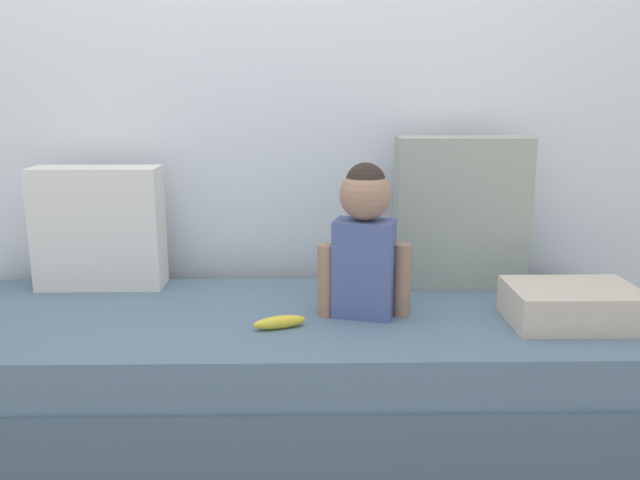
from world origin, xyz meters
The scene contains 8 objects.
ground_plane centered at (0.00, 0.00, 0.00)m, with size 12.00×12.00×0.00m, color #B2ADA3.
back_wall centered at (0.00, 0.55, 1.24)m, with size 5.64×0.10×2.49m, color silver.
couch centered at (0.00, 0.00, 0.21)m, with size 2.44×0.84×0.42m.
throw_pillow_left centered at (-0.67, 0.32, 0.64)m, with size 0.46×0.16×0.45m, color silver.
throw_pillow_right centered at (0.67, 0.32, 0.70)m, with size 0.48×0.16×0.56m, color #99A393.
toddler centered at (0.29, -0.02, 0.68)m, with size 0.30×0.17×0.50m.
banana centered at (0.01, -0.14, 0.44)m, with size 0.17×0.04×0.04m, color yellow.
folded_blanket centered at (0.94, -0.10, 0.48)m, with size 0.40×0.28×0.12m, color beige.
Camera 1 is at (0.11, -2.05, 1.15)m, focal length 36.44 mm.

